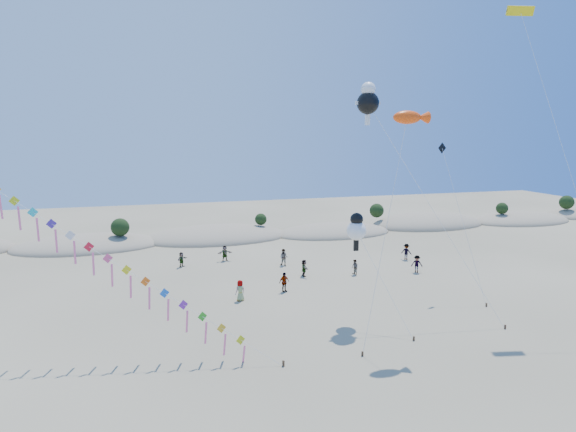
{
  "coord_description": "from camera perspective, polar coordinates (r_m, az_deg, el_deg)",
  "views": [
    {
      "loc": [
        -8.21,
        -17.41,
        13.67
      ],
      "look_at": [
        0.82,
        14.0,
        8.09
      ],
      "focal_mm": 30.0,
      "sensor_mm": 36.0,
      "label": 1
    }
  ],
  "objects": [
    {
      "name": "dune_ridge",
      "position": [
        64.66,
        -7.45,
        -2.5
      ],
      "size": [
        145.3,
        11.49,
        5.57
      ],
      "color": "gray",
      "rests_on": "ground"
    },
    {
      "name": "cartoon_kite_low",
      "position": [
        35.59,
        8.12,
        -1.47
      ],
      "size": [
        2.88,
        5.76,
        8.01
      ],
      "color": "#3F2D1E",
      "rests_on": "ground"
    },
    {
      "name": "fish_kite",
      "position": [
        32.81,
        14.35,
        11.17
      ],
      "size": [
        5.54,
        3.16,
        15.18
      ],
      "color": "#3F2D1E",
      "rests_on": "ground"
    },
    {
      "name": "beachgoers",
      "position": [
        48.63,
        1.87,
        -5.6
      ],
      "size": [
        25.31,
        13.76,
        1.78
      ],
      "color": "slate",
      "rests_on": "ground"
    },
    {
      "name": "parafoil_kite",
      "position": [
        41.81,
        26.07,
        20.2
      ],
      "size": [
        2.79,
        10.16,
        22.99
      ],
      "color": "#3F2D1E",
      "rests_on": "ground"
    },
    {
      "name": "kite_train",
      "position": [
        32.93,
        -27.77,
        0.07
      ],
      "size": [
        26.41,
        11.51,
        17.45
      ],
      "color": "#3F2D1E",
      "rests_on": "ground"
    },
    {
      "name": "dark_kite",
      "position": [
        42.79,
        19.09,
        2.82
      ],
      "size": [
        1.84,
        5.46,
        12.97
      ],
      "color": "#3F2D1E",
      "rests_on": "ground"
    },
    {
      "name": "cartoon_kite_high",
      "position": [
        37.49,
        9.48,
        13.34
      ],
      "size": [
        8.87,
        7.91,
        17.52
      ],
      "color": "#3F2D1E",
      "rests_on": "ground"
    }
  ]
}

